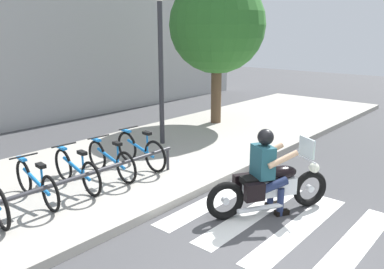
{
  "coord_description": "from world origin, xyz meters",
  "views": [
    {
      "loc": [
        -3.97,
        -2.25,
        2.92
      ],
      "look_at": [
        1.68,
        2.64,
        0.92
      ],
      "focal_mm": 36.18,
      "sensor_mm": 36.0,
      "label": 1
    }
  ],
  "objects_px": {
    "rider": "(267,166)",
    "bicycle_3": "(111,160)",
    "bicycle_1": "(36,183)",
    "tree_near_rack": "(217,26)",
    "motorcycle": "(270,186)",
    "bicycle_2": "(76,170)",
    "street_lamp": "(161,55)",
    "bike_rack": "(95,174)",
    "bicycle_4": "(140,150)"
  },
  "relations": [
    {
      "from": "bike_rack",
      "to": "street_lamp",
      "type": "height_order",
      "value": "street_lamp"
    },
    {
      "from": "bicycle_1",
      "to": "street_lamp",
      "type": "relative_size",
      "value": 0.42
    },
    {
      "from": "rider",
      "to": "bicycle_2",
      "type": "bearing_deg",
      "value": 119.19
    },
    {
      "from": "bicycle_1",
      "to": "bicycle_2",
      "type": "relative_size",
      "value": 1.0
    },
    {
      "from": "street_lamp",
      "to": "bike_rack",
      "type": "bearing_deg",
      "value": -154.51
    },
    {
      "from": "bicycle_1",
      "to": "tree_near_rack",
      "type": "relative_size",
      "value": 0.36
    },
    {
      "from": "motorcycle",
      "to": "bicycle_4",
      "type": "bearing_deg",
      "value": 93.31
    },
    {
      "from": "bicycle_3",
      "to": "street_lamp",
      "type": "height_order",
      "value": "street_lamp"
    },
    {
      "from": "rider",
      "to": "street_lamp",
      "type": "bearing_deg",
      "value": 69.32
    },
    {
      "from": "street_lamp",
      "to": "tree_near_rack",
      "type": "height_order",
      "value": "tree_near_rack"
    },
    {
      "from": "rider",
      "to": "bicycle_4",
      "type": "xyz_separation_m",
      "value": [
        -0.11,
        2.93,
        -0.31
      ]
    },
    {
      "from": "tree_near_rack",
      "to": "bicycle_3",
      "type": "bearing_deg",
      "value": -165.45
    },
    {
      "from": "bicycle_4",
      "to": "bike_rack",
      "type": "bearing_deg",
      "value": -160.13
    },
    {
      "from": "bicycle_1",
      "to": "bicycle_4",
      "type": "distance_m",
      "value": 2.3
    },
    {
      "from": "bicycle_2",
      "to": "bicycle_3",
      "type": "xyz_separation_m",
      "value": [
        0.77,
        0.0,
        -0.0
      ]
    },
    {
      "from": "bicycle_1",
      "to": "street_lamp",
      "type": "height_order",
      "value": "street_lamp"
    },
    {
      "from": "bicycle_1",
      "to": "motorcycle",
      "type": "bearing_deg",
      "value": -50.33
    },
    {
      "from": "street_lamp",
      "to": "bicycle_1",
      "type": "bearing_deg",
      "value": -166.59
    },
    {
      "from": "tree_near_rack",
      "to": "bike_rack",
      "type": "bearing_deg",
      "value": -162.24
    },
    {
      "from": "bike_rack",
      "to": "tree_near_rack",
      "type": "bearing_deg",
      "value": 17.76
    },
    {
      "from": "bicycle_1",
      "to": "bicycle_3",
      "type": "xyz_separation_m",
      "value": [
        1.53,
        -0.0,
        0.01
      ]
    },
    {
      "from": "motorcycle",
      "to": "bicycle_3",
      "type": "height_order",
      "value": "motorcycle"
    },
    {
      "from": "bicycle_2",
      "to": "bicycle_3",
      "type": "distance_m",
      "value": 0.77
    },
    {
      "from": "motorcycle",
      "to": "bike_rack",
      "type": "distance_m",
      "value": 2.96
    },
    {
      "from": "bicycle_1",
      "to": "bicycle_3",
      "type": "relative_size",
      "value": 1.0
    },
    {
      "from": "bicycle_2",
      "to": "bicycle_3",
      "type": "height_order",
      "value": "bicycle_2"
    },
    {
      "from": "bicycle_2",
      "to": "street_lamp",
      "type": "relative_size",
      "value": 0.43
    },
    {
      "from": "rider",
      "to": "street_lamp",
      "type": "height_order",
      "value": "street_lamp"
    },
    {
      "from": "bicycle_3",
      "to": "street_lamp",
      "type": "relative_size",
      "value": 0.42
    },
    {
      "from": "tree_near_rack",
      "to": "motorcycle",
      "type": "bearing_deg",
      "value": -134.0
    },
    {
      "from": "bicycle_1",
      "to": "bicycle_4",
      "type": "relative_size",
      "value": 1.01
    },
    {
      "from": "bike_rack",
      "to": "bicycle_2",
      "type": "bearing_deg",
      "value": 89.96
    },
    {
      "from": "street_lamp",
      "to": "bicycle_2",
      "type": "bearing_deg",
      "value": -163.43
    },
    {
      "from": "rider",
      "to": "tree_near_rack",
      "type": "relative_size",
      "value": 0.32
    },
    {
      "from": "street_lamp",
      "to": "motorcycle",
      "type": "bearing_deg",
      "value": -109.63
    },
    {
      "from": "bicycle_2",
      "to": "street_lamp",
      "type": "distance_m",
      "value": 3.73
    },
    {
      "from": "motorcycle",
      "to": "bicycle_2",
      "type": "xyz_separation_m",
      "value": [
        -1.7,
        2.98,
        0.04
      ]
    },
    {
      "from": "bicycle_2",
      "to": "bike_rack",
      "type": "height_order",
      "value": "bicycle_2"
    },
    {
      "from": "bicycle_3",
      "to": "bicycle_4",
      "type": "relative_size",
      "value": 1.01
    },
    {
      "from": "motorcycle",
      "to": "tree_near_rack",
      "type": "height_order",
      "value": "tree_near_rack"
    },
    {
      "from": "bicycle_2",
      "to": "tree_near_rack",
      "type": "bearing_deg",
      "value": 12.71
    },
    {
      "from": "bicycle_3",
      "to": "tree_near_rack",
      "type": "distance_m",
      "value": 5.85
    },
    {
      "from": "street_lamp",
      "to": "bicycle_3",
      "type": "bearing_deg",
      "value": -158.43
    },
    {
      "from": "bicycle_1",
      "to": "bike_rack",
      "type": "distance_m",
      "value": 0.95
    },
    {
      "from": "bicycle_3",
      "to": "bicycle_4",
      "type": "xyz_separation_m",
      "value": [
        0.77,
        -0.0,
        0.02
      ]
    },
    {
      "from": "bicycle_2",
      "to": "bicycle_3",
      "type": "relative_size",
      "value": 1.0
    },
    {
      "from": "motorcycle",
      "to": "bicycle_2",
      "type": "bearing_deg",
      "value": 119.78
    },
    {
      "from": "rider",
      "to": "bicycle_3",
      "type": "bearing_deg",
      "value": 106.57
    },
    {
      "from": "rider",
      "to": "bike_rack",
      "type": "bearing_deg",
      "value": 124.56
    },
    {
      "from": "bicycle_1",
      "to": "tree_near_rack",
      "type": "height_order",
      "value": "tree_near_rack"
    }
  ]
}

